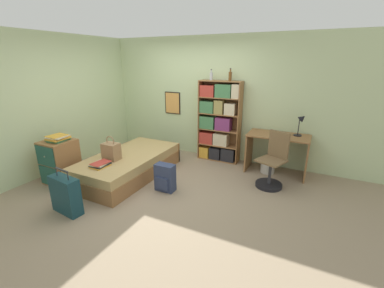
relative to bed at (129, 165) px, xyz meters
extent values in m
plane|color=gray|center=(0.65, -0.02, -0.21)|extent=(14.00, 14.00, 0.00)
cube|color=beige|center=(0.65, 1.70, 1.09)|extent=(10.00, 0.06, 2.60)
cube|color=black|center=(0.01, 1.66, 0.94)|extent=(0.39, 0.02, 0.51)
cube|color=#DB994C|center=(0.01, 1.65, 0.94)|extent=(0.35, 0.01, 0.47)
cube|color=beige|center=(-1.47, -0.02, 1.09)|extent=(0.06, 10.00, 2.60)
cube|color=olive|center=(0.00, -0.02, -0.08)|extent=(1.07, 2.07, 0.26)
cube|color=tan|center=(0.00, -0.02, 0.13)|extent=(1.04, 2.04, 0.16)
cube|color=olive|center=(0.00, 1.00, 0.00)|extent=(1.07, 0.04, 0.42)
cube|color=#93704C|center=(-0.10, -0.33, 0.36)|extent=(0.29, 0.21, 0.30)
torus|color=#93704C|center=(-0.10, -0.33, 0.56)|extent=(0.17, 0.02, 0.17)
cube|color=gold|center=(-0.04, -0.67, 0.22)|extent=(0.26, 0.29, 0.02)
cube|color=#232328|center=(-0.05, -0.65, 0.24)|extent=(0.25, 0.30, 0.02)
cube|color=beige|center=(-0.06, -0.64, 0.26)|extent=(0.25, 0.31, 0.02)
cube|color=#B2382D|center=(-0.04, -0.65, 0.27)|extent=(0.24, 0.33, 0.01)
cube|color=#143842|center=(0.02, -1.41, 0.07)|extent=(0.51, 0.24, 0.55)
cylinder|color=#2D2D33|center=(-0.11, -1.40, 0.40)|extent=(0.01, 0.01, 0.12)
cylinder|color=#2D2D33|center=(0.16, -1.43, 0.40)|extent=(0.01, 0.01, 0.12)
cube|color=#2D2D33|center=(0.02, -1.41, 0.46)|extent=(0.30, 0.05, 0.02)
cube|color=olive|center=(-0.91, -0.76, 0.18)|extent=(0.49, 0.50, 0.77)
cube|color=#1E4C42|center=(-0.91, -1.01, 0.00)|extent=(0.45, 0.01, 0.35)
sphere|color=#B2A893|center=(-0.91, -1.03, 0.00)|extent=(0.02, 0.02, 0.02)
cube|color=#1E4C42|center=(-0.91, -1.01, 0.36)|extent=(0.45, 0.01, 0.35)
sphere|color=#B2A893|center=(-0.91, -1.03, 0.36)|extent=(0.02, 0.02, 0.02)
cube|color=#427A4C|center=(-0.87, -0.74, 0.58)|extent=(0.28, 0.34, 0.02)
cube|color=#427A4C|center=(-0.89, -0.75, 0.60)|extent=(0.33, 0.33, 0.02)
cube|color=gold|center=(-0.88, -0.75, 0.61)|extent=(0.30, 0.32, 0.02)
cube|color=gold|center=(-0.87, -0.75, 0.63)|extent=(0.25, 0.35, 0.02)
cube|color=beige|center=(-0.87, -0.76, 0.65)|extent=(0.33, 0.34, 0.02)
cube|color=gold|center=(-0.89, -0.76, 0.66)|extent=(0.28, 0.30, 0.01)
cube|color=olive|center=(0.81, 1.51, 0.65)|extent=(0.02, 0.29, 1.71)
cube|color=olive|center=(1.68, 1.51, 0.65)|extent=(0.02, 0.29, 1.71)
cube|color=olive|center=(1.24, 1.65, 0.65)|extent=(0.89, 0.01, 1.71)
cube|color=olive|center=(1.24, 1.51, -0.20)|extent=(0.86, 0.29, 0.02)
cube|color=olive|center=(1.24, 1.51, 0.14)|extent=(0.86, 0.29, 0.02)
cube|color=olive|center=(1.24, 1.51, 0.48)|extent=(0.86, 0.29, 0.02)
cube|color=olive|center=(1.24, 1.51, 0.82)|extent=(0.86, 0.29, 0.02)
cube|color=olive|center=(1.24, 1.51, 1.16)|extent=(0.86, 0.29, 0.02)
cube|color=olive|center=(1.24, 1.51, 1.49)|extent=(0.86, 0.29, 0.02)
cube|color=gold|center=(0.93, 1.49, -0.07)|extent=(0.21, 0.21, 0.24)
cube|color=#232328|center=(1.18, 1.49, -0.06)|extent=(0.24, 0.21, 0.25)
cube|color=#232328|center=(1.48, 1.49, -0.05)|extent=(0.29, 0.21, 0.28)
cube|color=#B2382D|center=(0.98, 1.49, 0.27)|extent=(0.30, 0.21, 0.25)
cube|color=beige|center=(1.30, 1.49, 0.27)|extent=(0.31, 0.21, 0.26)
cube|color=#427A4C|center=(0.99, 1.49, 0.62)|extent=(0.32, 0.21, 0.27)
cube|color=#7A336B|center=(1.34, 1.49, 0.62)|extent=(0.32, 0.21, 0.27)
cube|color=#427A4C|center=(0.98, 1.49, 0.95)|extent=(0.30, 0.21, 0.25)
cube|color=#99894C|center=(1.24, 1.49, 0.97)|extent=(0.19, 0.21, 0.28)
cube|color=beige|center=(1.48, 1.49, 0.95)|extent=(0.22, 0.21, 0.23)
cube|color=#B2382D|center=(0.98, 1.49, 1.29)|extent=(0.31, 0.21, 0.23)
cube|color=#427A4C|center=(1.32, 1.49, 1.30)|extent=(0.33, 0.21, 0.27)
cube|color=beige|center=(1.58, 1.49, 1.31)|extent=(0.15, 0.21, 0.28)
cylinder|color=#B7BCC1|center=(1.03, 1.51, 1.58)|extent=(0.06, 0.06, 0.15)
cylinder|color=#B7BCC1|center=(1.03, 1.51, 1.68)|extent=(0.03, 0.03, 0.05)
cylinder|color=#232328|center=(1.03, 1.51, 1.71)|extent=(0.03, 0.03, 0.02)
cylinder|color=brown|center=(1.43, 1.53, 1.59)|extent=(0.06, 0.06, 0.17)
cylinder|color=brown|center=(1.43, 1.53, 1.70)|extent=(0.03, 0.03, 0.05)
cylinder|color=#232328|center=(1.43, 1.53, 1.74)|extent=(0.03, 0.03, 0.02)
cube|color=olive|center=(2.49, 1.35, 0.55)|extent=(1.12, 0.59, 0.02)
cube|color=olive|center=(1.95, 1.35, 0.16)|extent=(0.03, 0.55, 0.74)
cube|color=olive|center=(3.03, 1.35, 0.16)|extent=(0.03, 0.55, 0.74)
cylinder|color=black|center=(2.81, 1.46, 0.57)|extent=(0.15, 0.15, 0.02)
cylinder|color=black|center=(2.81, 1.46, 0.73)|extent=(0.02, 0.02, 0.30)
cone|color=black|center=(2.85, 1.46, 0.90)|extent=(0.16, 0.12, 0.16)
cylinder|color=black|center=(2.49, 0.69, -0.18)|extent=(0.46, 0.46, 0.06)
cylinder|color=#333338|center=(2.49, 0.69, 0.03)|extent=(0.05, 0.05, 0.47)
cube|color=brown|center=(2.49, 0.69, 0.28)|extent=(0.54, 0.54, 0.03)
cube|color=brown|center=(2.56, 0.87, 0.52)|extent=(0.36, 0.18, 0.46)
cube|color=#2D3856|center=(0.94, -0.22, 0.03)|extent=(0.33, 0.18, 0.47)
cube|color=#2D3856|center=(0.94, -0.32, -0.04)|extent=(0.23, 0.03, 0.21)
cylinder|color=#B7B2A8|center=(2.35, 1.29, -0.06)|extent=(0.27, 0.27, 0.29)
camera|label=1|loc=(3.08, -3.52, 1.91)|focal=24.00mm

